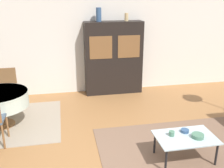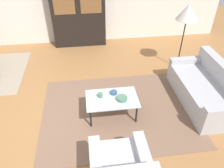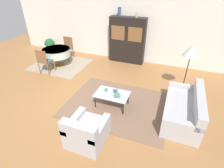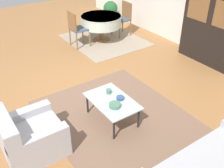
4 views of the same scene
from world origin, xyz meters
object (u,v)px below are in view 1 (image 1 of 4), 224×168
dining_chair_far (6,87)px  vase_short (126,17)px  display_cabinet (114,58)px  cup (172,133)px  bowl_small (185,131)px  bowl (198,136)px  vase_tall (99,15)px  coffee_table (185,139)px

dining_chair_far → vase_short: bearing=-167.6°
display_cabinet → cup: display_cabinet is taller
bowl_small → bowl: bearing=-57.8°
vase_tall → vase_short: (0.71, 0.00, -0.07)m
display_cabinet → vase_short: size_ratio=9.62×
vase_short → display_cabinet: bearing=-179.8°
cup → bowl_small: size_ratio=0.67×
display_cabinet → dining_chair_far: size_ratio=1.97×
dining_chair_far → vase_short: 3.35m
bowl → bowl_small: bowl is taller
display_cabinet → vase_short: (0.33, 0.00, 1.05)m
display_cabinet → cup: 3.21m
cup → vase_tall: vase_tall is taller
display_cabinet → bowl_small: bearing=-79.3°
display_cabinet → bowl: size_ratio=9.87×
coffee_table → cup: 0.24m
coffee_table → bowl_small: bearing=70.6°
bowl_small → vase_short: vase_short is taller
coffee_table → dining_chair_far: dining_chair_far is taller
dining_chair_far → bowl_small: (3.20, -2.44, -0.12)m
display_cabinet → bowl_small: 3.19m
coffee_table → bowl_small: bowl_small is taller
bowl_small → vase_short: bearing=94.6°
coffee_table → cup: cup is taller
display_cabinet → cup: (0.32, -3.15, -0.49)m
vase_tall → bowl: bearing=-71.8°
display_cabinet → bowl: (0.71, -3.29, -0.50)m
vase_tall → vase_short: 0.71m
bowl → vase_tall: size_ratio=0.57×
dining_chair_far → vase_tall: (2.25, 0.65, 1.51)m
cup → bowl: (0.38, -0.14, -0.01)m
dining_chair_far → bowl: dining_chair_far is taller
bowl_small → vase_short: (-0.25, 3.09, 1.56)m
cup → dining_chair_far: bearing=139.6°
display_cabinet → bowl_small: (0.58, -3.09, -0.51)m
cup → bowl_small: bearing=13.5°
coffee_table → bowl: (0.17, -0.06, 0.07)m
coffee_table → bowl_small: size_ratio=7.10×
dining_chair_far → vase_tall: vase_tall is taller
cup → bowl_small: cup is taller
bowl_small → vase_short: size_ratio=0.68×
coffee_table → vase_tall: bearing=105.7°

